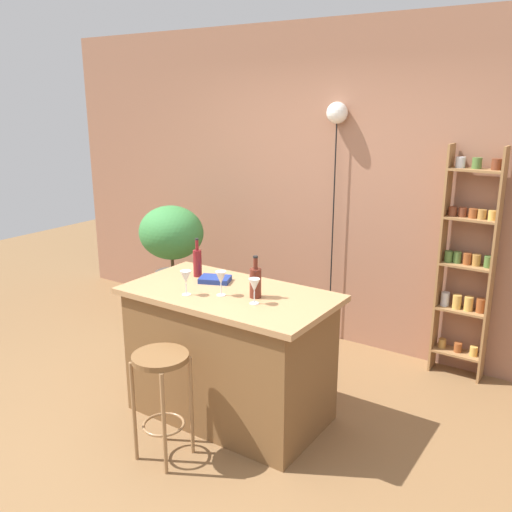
{
  "coord_description": "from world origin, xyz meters",
  "views": [
    {
      "loc": [
        2.1,
        -2.52,
        2.15
      ],
      "look_at": [
        0.05,
        0.55,
        1.11
      ],
      "focal_mm": 39.15,
      "sensor_mm": 36.0,
      "label": 1
    }
  ],
  "objects_px": {
    "wine_glass_right": "(221,278)",
    "cookbook": "(215,279)",
    "bar_stool": "(162,381)",
    "plant_stool": "(175,313)",
    "spice_shelf": "(467,263)",
    "wine_glass_left": "(186,278)",
    "bottle_spirits_clear": "(197,262)",
    "wine_glass_center": "(254,286)",
    "pendant_globe_light": "(337,119)",
    "bottle_wine_red": "(255,282)",
    "potted_plant": "(171,239)"
  },
  "relations": [
    {
      "from": "spice_shelf",
      "to": "bottle_spirits_clear",
      "type": "distance_m",
      "value": 2.06
    },
    {
      "from": "wine_glass_left",
      "to": "pendant_globe_light",
      "type": "height_order",
      "value": "pendant_globe_light"
    },
    {
      "from": "cookbook",
      "to": "pendant_globe_light",
      "type": "bearing_deg",
      "value": 59.23
    },
    {
      "from": "potted_plant",
      "to": "pendant_globe_light",
      "type": "relative_size",
      "value": 0.4
    },
    {
      "from": "plant_stool",
      "to": "cookbook",
      "type": "height_order",
      "value": "cookbook"
    },
    {
      "from": "bottle_wine_red",
      "to": "wine_glass_left",
      "type": "distance_m",
      "value": 0.46
    },
    {
      "from": "plant_stool",
      "to": "wine_glass_left",
      "type": "xyz_separation_m",
      "value": [
        1.12,
        -1.09,
        0.85
      ]
    },
    {
      "from": "potted_plant",
      "to": "bottle_wine_red",
      "type": "xyz_separation_m",
      "value": [
        1.52,
        -0.87,
        0.11
      ]
    },
    {
      "from": "wine_glass_left",
      "to": "pendant_globe_light",
      "type": "bearing_deg",
      "value": 83.56
    },
    {
      "from": "bottle_spirits_clear",
      "to": "cookbook",
      "type": "xyz_separation_m",
      "value": [
        0.18,
        -0.03,
        -0.09
      ]
    },
    {
      "from": "bottle_spirits_clear",
      "to": "wine_glass_right",
      "type": "distance_m",
      "value": 0.45
    },
    {
      "from": "bar_stool",
      "to": "bottle_wine_red",
      "type": "relative_size",
      "value": 2.49
    },
    {
      "from": "bar_stool",
      "to": "potted_plant",
      "type": "xyz_separation_m",
      "value": [
        -1.26,
        1.51,
        0.39
      ]
    },
    {
      "from": "bottle_wine_red",
      "to": "pendant_globe_light",
      "type": "distance_m",
      "value": 1.82
    },
    {
      "from": "bottle_spirits_clear",
      "to": "wine_glass_center",
      "type": "height_order",
      "value": "bottle_spirits_clear"
    },
    {
      "from": "wine_glass_left",
      "to": "cookbook",
      "type": "relative_size",
      "value": 0.78
    },
    {
      "from": "wine_glass_left",
      "to": "wine_glass_center",
      "type": "xyz_separation_m",
      "value": [
        0.46,
        0.11,
        0.0
      ]
    },
    {
      "from": "wine_glass_right",
      "to": "pendant_globe_light",
      "type": "distance_m",
      "value": 1.89
    },
    {
      "from": "potted_plant",
      "to": "spice_shelf",
      "type": "bearing_deg",
      "value": 13.91
    },
    {
      "from": "potted_plant",
      "to": "bar_stool",
      "type": "bearing_deg",
      "value": -50.06
    },
    {
      "from": "bottle_wine_red",
      "to": "cookbook",
      "type": "height_order",
      "value": "bottle_wine_red"
    },
    {
      "from": "potted_plant",
      "to": "wine_glass_right",
      "type": "xyz_separation_m",
      "value": [
        1.32,
        -0.97,
        0.12
      ]
    },
    {
      "from": "wine_glass_center",
      "to": "potted_plant",
      "type": "bearing_deg",
      "value": 148.28
    },
    {
      "from": "spice_shelf",
      "to": "plant_stool",
      "type": "relative_size",
      "value": 4.97
    },
    {
      "from": "bottle_wine_red",
      "to": "wine_glass_left",
      "type": "bearing_deg",
      "value": -152.04
    },
    {
      "from": "wine_glass_right",
      "to": "cookbook",
      "type": "xyz_separation_m",
      "value": [
        -0.21,
        0.2,
        -0.1
      ]
    },
    {
      "from": "bar_stool",
      "to": "pendant_globe_light",
      "type": "xyz_separation_m",
      "value": [
        0.05,
        2.16,
        1.48
      ]
    },
    {
      "from": "bottle_wine_red",
      "to": "plant_stool",
      "type": "bearing_deg",
      "value": 150.07
    },
    {
      "from": "wine_glass_center",
      "to": "pendant_globe_light",
      "type": "xyz_separation_m",
      "value": [
        -0.27,
        1.63,
        0.96
      ]
    },
    {
      "from": "potted_plant",
      "to": "cookbook",
      "type": "xyz_separation_m",
      "value": [
        1.11,
        -0.77,
        0.02
      ]
    },
    {
      "from": "wine_glass_right",
      "to": "spice_shelf",
      "type": "bearing_deg",
      "value": 53.74
    },
    {
      "from": "bar_stool",
      "to": "bottle_spirits_clear",
      "type": "bearing_deg",
      "value": 113.79
    },
    {
      "from": "plant_stool",
      "to": "wine_glass_center",
      "type": "relative_size",
      "value": 2.25
    },
    {
      "from": "plant_stool",
      "to": "potted_plant",
      "type": "relative_size",
      "value": 0.43
    },
    {
      "from": "cookbook",
      "to": "bottle_wine_red",
      "type": "bearing_deg",
      "value": -36.72
    },
    {
      "from": "spice_shelf",
      "to": "plant_stool",
      "type": "distance_m",
      "value": 2.66
    },
    {
      "from": "wine_glass_left",
      "to": "bar_stool",
      "type": "bearing_deg",
      "value": -70.69
    },
    {
      "from": "cookbook",
      "to": "wine_glass_center",
      "type": "bearing_deg",
      "value": -46.07
    },
    {
      "from": "wine_glass_left",
      "to": "spice_shelf",
      "type": "bearing_deg",
      "value": 51.34
    },
    {
      "from": "plant_stool",
      "to": "bottle_wine_red",
      "type": "relative_size",
      "value": 1.33
    },
    {
      "from": "plant_stool",
      "to": "potted_plant",
      "type": "distance_m",
      "value": 0.72
    },
    {
      "from": "bar_stool",
      "to": "wine_glass_left",
      "type": "relative_size",
      "value": 4.22
    },
    {
      "from": "potted_plant",
      "to": "cookbook",
      "type": "distance_m",
      "value": 1.35
    },
    {
      "from": "bar_stool",
      "to": "wine_glass_left",
      "type": "height_order",
      "value": "wine_glass_left"
    },
    {
      "from": "wine_glass_left",
      "to": "wine_glass_center",
      "type": "distance_m",
      "value": 0.48
    },
    {
      "from": "pendant_globe_light",
      "to": "cookbook",
      "type": "bearing_deg",
      "value": -98.26
    },
    {
      "from": "cookbook",
      "to": "plant_stool",
      "type": "bearing_deg",
      "value": 122.66
    },
    {
      "from": "spice_shelf",
      "to": "plant_stool",
      "type": "bearing_deg",
      "value": -166.09
    },
    {
      "from": "bar_stool",
      "to": "plant_stool",
      "type": "height_order",
      "value": "bar_stool"
    },
    {
      "from": "wine_glass_right",
      "to": "bar_stool",
      "type": "bearing_deg",
      "value": -95.49
    }
  ]
}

